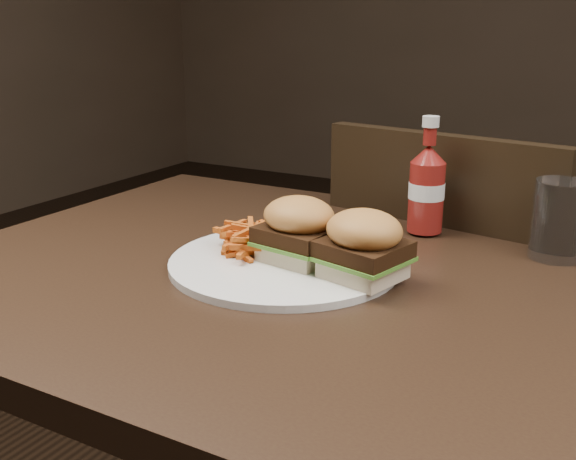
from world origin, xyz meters
The scene contains 8 objects.
dining_table centered at (0.00, 0.00, 0.73)m, with size 1.20×0.80×0.04m, color black.
chair_far centered at (0.05, 0.50, 0.43)m, with size 0.44×0.44×0.04m, color black.
plate centered at (-0.11, 0.00, 0.76)m, with size 0.32×0.32×0.01m, color white.
sandwich_half_a centered at (-0.09, 0.01, 0.77)m, with size 0.09×0.08×0.02m, color beige.
sandwich_half_b centered at (0.01, -0.01, 0.77)m, with size 0.09×0.08×0.02m, color beige.
fries_pile centered at (-0.17, 0.01, 0.78)m, with size 0.10×0.10×0.04m, color red, non-canonical shape.
ketchup_bottle centered at (0.01, 0.24, 0.81)m, with size 0.06×0.06×0.11m, color maroon.
tumbler centered at (0.21, 0.22, 0.81)m, with size 0.07×0.07×0.12m, color white.
Camera 1 is at (0.33, -0.77, 1.08)m, focal length 42.00 mm.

